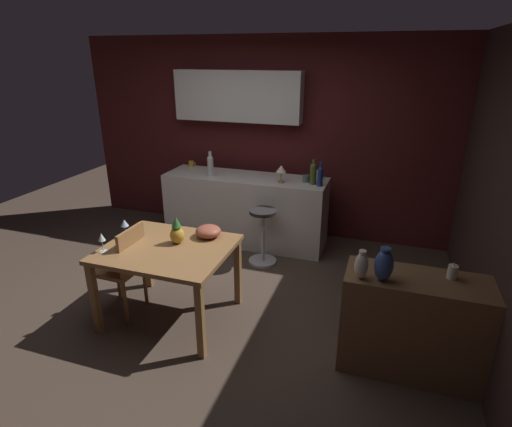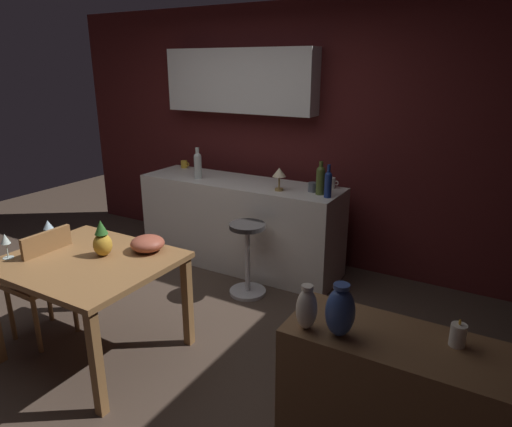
% 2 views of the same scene
% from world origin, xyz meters
% --- Properties ---
extents(ground_plane, '(9.00, 9.00, 0.00)m').
position_xyz_m(ground_plane, '(0.00, 0.00, 0.00)').
color(ground_plane, '#47382D').
extents(wall_kitchen_back, '(5.20, 0.33, 2.60)m').
position_xyz_m(wall_kitchen_back, '(-0.06, 2.08, 1.41)').
color(wall_kitchen_back, '#4C1919').
rests_on(wall_kitchen_back, ground_plane).
extents(wall_side_right, '(0.10, 4.40, 2.60)m').
position_xyz_m(wall_side_right, '(2.55, 0.30, 1.30)').
color(wall_side_right, '#33231E').
rests_on(wall_side_right, ground_plane).
extents(dining_table, '(1.13, 0.95, 0.74)m').
position_xyz_m(dining_table, '(-0.14, -0.31, 0.65)').
color(dining_table, olive).
rests_on(dining_table, ground_plane).
extents(kitchen_counter, '(2.10, 0.60, 0.90)m').
position_xyz_m(kitchen_counter, '(-0.06, 1.54, 0.45)').
color(kitchen_counter, silver).
rests_on(kitchen_counter, ground_plane).
extents(sideboard_cabinet, '(1.10, 0.44, 0.82)m').
position_xyz_m(sideboard_cabinet, '(2.00, -0.33, 0.41)').
color(sideboard_cabinet, brown).
rests_on(sideboard_cabinet, ground_plane).
extents(chair_near_window, '(0.41, 0.41, 0.89)m').
position_xyz_m(chair_near_window, '(-0.60, -0.36, 0.50)').
color(chair_near_window, olive).
rests_on(chair_near_window, ground_plane).
extents(bar_stool, '(0.34, 0.34, 0.68)m').
position_xyz_m(bar_stool, '(0.34, 1.02, 0.36)').
color(bar_stool, '#262323').
rests_on(bar_stool, ground_plane).
extents(wine_glass_left, '(0.07, 0.07, 0.18)m').
position_xyz_m(wine_glass_left, '(-0.63, -0.57, 0.87)').
color(wine_glass_left, silver).
rests_on(wine_glass_left, dining_table).
extents(wine_glass_right, '(0.08, 0.08, 0.18)m').
position_xyz_m(wine_glass_right, '(-0.63, -0.23, 0.87)').
color(wine_glass_right, silver).
rests_on(wine_glass_right, dining_table).
extents(pineapple_centerpiece, '(0.13, 0.13, 0.26)m').
position_xyz_m(pineapple_centerpiece, '(-0.09, -0.20, 0.85)').
color(pineapple_centerpiece, gold).
rests_on(pineapple_centerpiece, dining_table).
extents(fruit_bowl, '(0.24, 0.24, 0.11)m').
position_xyz_m(fruit_bowl, '(0.12, 0.01, 0.80)').
color(fruit_bowl, '#9E4C38').
rests_on(fruit_bowl, dining_table).
extents(wine_bottle_olive, '(0.08, 0.08, 0.30)m').
position_xyz_m(wine_bottle_olive, '(0.82, 1.49, 1.04)').
color(wine_bottle_olive, '#475623').
rests_on(wine_bottle_olive, kitchen_counter).
extents(wine_bottle_clear, '(0.08, 0.08, 0.32)m').
position_xyz_m(wine_bottle_clear, '(-0.49, 1.43, 1.05)').
color(wine_bottle_clear, silver).
rests_on(wine_bottle_clear, kitchen_counter).
extents(wine_bottle_cobalt, '(0.07, 0.07, 0.29)m').
position_xyz_m(wine_bottle_cobalt, '(0.92, 1.43, 1.03)').
color(wine_bottle_cobalt, navy).
rests_on(wine_bottle_cobalt, kitchen_counter).
extents(cup_white, '(0.12, 0.08, 0.10)m').
position_xyz_m(cup_white, '(0.82, 1.75, 0.95)').
color(cup_white, white).
rests_on(cup_white, kitchen_counter).
extents(cup_mustard, '(0.11, 0.07, 0.08)m').
position_xyz_m(cup_mustard, '(-0.93, 1.75, 0.94)').
color(cup_mustard, gold).
rests_on(cup_mustard, kitchen_counter).
extents(cup_slate, '(0.12, 0.09, 0.08)m').
position_xyz_m(cup_slate, '(0.73, 1.54, 0.94)').
color(cup_slate, '#515660').
rests_on(cup_slate, kitchen_counter).
extents(counter_lamp, '(0.13, 0.13, 0.21)m').
position_xyz_m(counter_lamp, '(0.44, 1.42, 1.06)').
color(counter_lamp, '#A58447').
rests_on(counter_lamp, kitchen_counter).
extents(pillar_candle_tall, '(0.07, 0.07, 0.13)m').
position_xyz_m(pillar_candle_tall, '(2.20, -0.25, 0.87)').
color(pillar_candle_tall, white).
rests_on(pillar_candle_tall, sideboard_cabinet).
extents(vase_ceramic_blue, '(0.14, 0.14, 0.26)m').
position_xyz_m(vase_ceramic_blue, '(1.71, -0.44, 0.94)').
color(vase_ceramic_blue, '#334C8C').
rests_on(vase_ceramic_blue, sideboard_cabinet).
extents(vase_ceramic_ivory, '(0.10, 0.10, 0.22)m').
position_xyz_m(vase_ceramic_ivory, '(1.56, -0.46, 0.92)').
color(vase_ceramic_ivory, beige).
rests_on(vase_ceramic_ivory, sideboard_cabinet).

